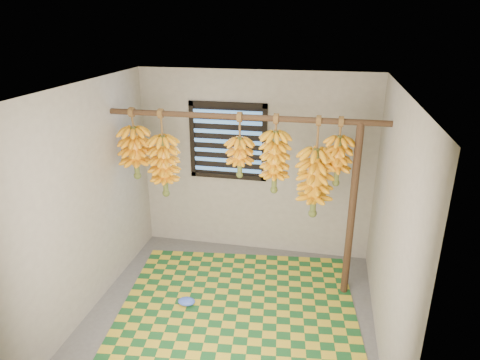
% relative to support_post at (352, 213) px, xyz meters
% --- Properties ---
extents(floor, '(3.00, 3.00, 0.01)m').
position_rel_support_post_xyz_m(floor, '(-1.20, -0.70, -1.00)').
color(floor, '#545454').
rests_on(floor, ground).
extents(ceiling, '(3.00, 3.00, 0.01)m').
position_rel_support_post_xyz_m(ceiling, '(-1.20, -0.70, 1.40)').
color(ceiling, silver).
rests_on(ceiling, wall_back).
extents(wall_back, '(3.00, 0.01, 2.40)m').
position_rel_support_post_xyz_m(wall_back, '(-1.20, 0.80, 0.20)').
color(wall_back, gray).
rests_on(wall_back, floor).
extents(wall_left, '(0.01, 3.00, 2.40)m').
position_rel_support_post_xyz_m(wall_left, '(-2.71, -0.70, 0.20)').
color(wall_left, gray).
rests_on(wall_left, floor).
extents(wall_right, '(0.01, 3.00, 2.40)m').
position_rel_support_post_xyz_m(wall_right, '(0.30, -0.70, 0.20)').
color(wall_right, gray).
rests_on(wall_right, floor).
extents(window, '(1.00, 0.04, 1.00)m').
position_rel_support_post_xyz_m(window, '(-1.55, 0.78, 0.50)').
color(window, black).
rests_on(window, wall_back).
extents(hanging_pole, '(3.00, 0.06, 0.06)m').
position_rel_support_post_xyz_m(hanging_pole, '(-1.20, 0.00, 1.00)').
color(hanging_pole, '#452C1A').
rests_on(hanging_pole, wall_left).
extents(support_post, '(0.08, 0.08, 2.00)m').
position_rel_support_post_xyz_m(support_post, '(0.00, 0.00, 0.00)').
color(support_post, '#452C1A').
rests_on(support_post, floor).
extents(woven_mat, '(2.76, 2.31, 0.01)m').
position_rel_support_post_xyz_m(woven_mat, '(-1.15, -0.44, -0.99)').
color(woven_mat, '#185324').
rests_on(woven_mat, floor).
extents(plastic_bag, '(0.20, 0.16, 0.08)m').
position_rel_support_post_xyz_m(plastic_bag, '(-1.71, -0.61, -0.95)').
color(plastic_bag, blue).
rests_on(plastic_bag, woven_mat).
extents(banana_bunch_a, '(0.36, 0.36, 0.82)m').
position_rel_support_post_xyz_m(banana_bunch_a, '(-2.45, 0.00, 0.53)').
color(banana_bunch_a, brown).
rests_on(banana_bunch_a, hanging_pole).
extents(banana_bunch_b, '(0.34, 0.34, 1.01)m').
position_rel_support_post_xyz_m(banana_bunch_b, '(-2.11, 0.00, 0.40)').
color(banana_bunch_b, brown).
rests_on(banana_bunch_b, hanging_pole).
extents(banana_bunch_c, '(0.29, 0.29, 0.71)m').
position_rel_support_post_xyz_m(banana_bunch_c, '(-1.23, 0.00, 0.56)').
color(banana_bunch_c, brown).
rests_on(banana_bunch_c, hanging_pole).
extents(banana_bunch_d, '(0.30, 0.30, 0.86)m').
position_rel_support_post_xyz_m(banana_bunch_d, '(-0.85, 0.00, 0.53)').
color(banana_bunch_d, brown).
rests_on(banana_bunch_d, hanging_pole).
extents(banana_bunch_e, '(0.36, 0.36, 1.11)m').
position_rel_support_post_xyz_m(banana_bunch_e, '(-0.42, 0.00, 0.32)').
color(banana_bunch_e, brown).
rests_on(banana_bunch_e, hanging_pole).
extents(banana_bunch_f, '(0.29, 0.29, 0.73)m').
position_rel_support_post_xyz_m(banana_bunch_f, '(-0.19, 0.00, 0.59)').
color(banana_bunch_f, brown).
rests_on(banana_bunch_f, hanging_pole).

